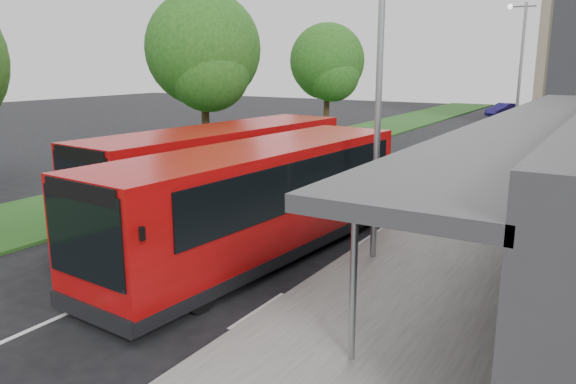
{
  "coord_description": "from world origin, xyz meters",
  "views": [
    {
      "loc": [
        9.46,
        -10.99,
        5.08
      ],
      "look_at": [
        1.5,
        2.2,
        1.5
      ],
      "focal_mm": 35.0,
      "sensor_mm": 36.0,
      "label": 1
    }
  ],
  "objects_px": {
    "lamp_post_near": "(376,77)",
    "bus_second": "(222,172)",
    "bus_main": "(259,202)",
    "litter_bin": "(493,183)",
    "car_near": "(515,119)",
    "lamp_post_far": "(519,69)",
    "tree_far": "(327,66)",
    "bollard": "(511,153)",
    "tree_mid": "(204,57)",
    "car_far": "(503,110)"
  },
  "relations": [
    {
      "from": "tree_far",
      "to": "lamp_post_far",
      "type": "distance_m",
      "value": 11.17
    },
    {
      "from": "car_near",
      "to": "lamp_post_near",
      "type": "bearing_deg",
      "value": -78.07
    },
    {
      "from": "bus_main",
      "to": "litter_bin",
      "type": "relative_size",
      "value": 13.14
    },
    {
      "from": "lamp_post_far",
      "to": "bus_second",
      "type": "bearing_deg",
      "value": -107.89
    },
    {
      "from": "tree_mid",
      "to": "lamp_post_near",
      "type": "xyz_separation_m",
      "value": [
        11.13,
        -7.05,
        -0.57
      ]
    },
    {
      "from": "tree_far",
      "to": "bus_main",
      "type": "relative_size",
      "value": 0.7
    },
    {
      "from": "tree_far",
      "to": "lamp_post_near",
      "type": "relative_size",
      "value": 0.93
    },
    {
      "from": "bollard",
      "to": "tree_far",
      "type": "bearing_deg",
      "value": 169.03
    },
    {
      "from": "lamp_post_far",
      "to": "bus_second",
      "type": "relative_size",
      "value": 0.74
    },
    {
      "from": "lamp_post_far",
      "to": "car_far",
      "type": "relative_size",
      "value": 2.04
    },
    {
      "from": "bus_main",
      "to": "car_near",
      "type": "bearing_deg",
      "value": 93.9
    },
    {
      "from": "lamp_post_near",
      "to": "bus_second",
      "type": "distance_m",
      "value": 6.93
    },
    {
      "from": "bus_second",
      "to": "lamp_post_near",
      "type": "bearing_deg",
      "value": -9.16
    },
    {
      "from": "litter_bin",
      "to": "tree_far",
      "type": "bearing_deg",
      "value": 141.0
    },
    {
      "from": "tree_far",
      "to": "lamp_post_far",
      "type": "height_order",
      "value": "lamp_post_far"
    },
    {
      "from": "bus_main",
      "to": "car_near",
      "type": "xyz_separation_m",
      "value": [
        0.22,
        36.49,
        -0.9
      ]
    },
    {
      "from": "lamp_post_far",
      "to": "lamp_post_near",
      "type": "bearing_deg",
      "value": -90.0
    },
    {
      "from": "lamp_post_near",
      "to": "car_near",
      "type": "relative_size",
      "value": 2.17
    },
    {
      "from": "lamp_post_far",
      "to": "car_far",
      "type": "bearing_deg",
      "value": 101.66
    },
    {
      "from": "tree_far",
      "to": "lamp_post_far",
      "type": "bearing_deg",
      "value": 4.87
    },
    {
      "from": "lamp_post_near",
      "to": "tree_mid",
      "type": "bearing_deg",
      "value": 147.64
    },
    {
      "from": "lamp_post_far",
      "to": "bus_second",
      "type": "height_order",
      "value": "lamp_post_far"
    },
    {
      "from": "tree_mid",
      "to": "bollard",
      "type": "height_order",
      "value": "tree_mid"
    },
    {
      "from": "lamp_post_far",
      "to": "car_far",
      "type": "height_order",
      "value": "lamp_post_far"
    },
    {
      "from": "bus_main",
      "to": "litter_bin",
      "type": "height_order",
      "value": "bus_main"
    },
    {
      "from": "tree_mid",
      "to": "car_far",
      "type": "relative_size",
      "value": 2.09
    },
    {
      "from": "tree_far",
      "to": "bus_main",
      "type": "height_order",
      "value": "tree_far"
    },
    {
      "from": "tree_mid",
      "to": "lamp_post_near",
      "type": "relative_size",
      "value": 1.02
    },
    {
      "from": "bollard",
      "to": "car_far",
      "type": "height_order",
      "value": "car_far"
    },
    {
      "from": "lamp_post_far",
      "to": "bus_main",
      "type": "height_order",
      "value": "lamp_post_far"
    },
    {
      "from": "lamp_post_far",
      "to": "bollard",
      "type": "relative_size",
      "value": 9.24
    },
    {
      "from": "bollard",
      "to": "tree_mid",
      "type": "bearing_deg",
      "value": -140.03
    },
    {
      "from": "tree_far",
      "to": "car_far",
      "type": "distance_m",
      "value": 25.37
    },
    {
      "from": "bus_second",
      "to": "litter_bin",
      "type": "distance_m",
      "value": 10.48
    },
    {
      "from": "litter_bin",
      "to": "lamp_post_near",
      "type": "bearing_deg",
      "value": -97.54
    },
    {
      "from": "tree_mid",
      "to": "bus_second",
      "type": "bearing_deg",
      "value": -47.16
    },
    {
      "from": "car_near",
      "to": "car_far",
      "type": "relative_size",
      "value": 0.94
    },
    {
      "from": "lamp_post_near",
      "to": "bus_main",
      "type": "xyz_separation_m",
      "value": [
        -2.63,
        -1.25,
        -3.19
      ]
    },
    {
      "from": "tree_mid",
      "to": "car_far",
      "type": "xyz_separation_m",
      "value": [
        6.33,
        36.21,
        -4.65
      ]
    },
    {
      "from": "tree_mid",
      "to": "tree_far",
      "type": "xyz_separation_m",
      "value": [
        0.0,
        12.0,
        -0.47
      ]
    },
    {
      "from": "tree_far",
      "to": "car_far",
      "type": "bearing_deg",
      "value": 75.35
    },
    {
      "from": "lamp_post_near",
      "to": "bus_second",
      "type": "bearing_deg",
      "value": 165.95
    },
    {
      "from": "tree_mid",
      "to": "car_far",
      "type": "height_order",
      "value": "tree_mid"
    },
    {
      "from": "tree_mid",
      "to": "car_near",
      "type": "height_order",
      "value": "tree_mid"
    },
    {
      "from": "bus_second",
      "to": "car_near",
      "type": "bearing_deg",
      "value": 88.86
    },
    {
      "from": "bus_second",
      "to": "car_near",
      "type": "relative_size",
      "value": 2.92
    },
    {
      "from": "bus_main",
      "to": "litter_bin",
      "type": "bearing_deg",
      "value": 73.9
    },
    {
      "from": "car_far",
      "to": "lamp_post_far",
      "type": "bearing_deg",
      "value": -54.02
    },
    {
      "from": "bus_main",
      "to": "bollard",
      "type": "height_order",
      "value": "bus_main"
    },
    {
      "from": "lamp_post_far",
      "to": "bollard",
      "type": "height_order",
      "value": "lamp_post_far"
    }
  ]
}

